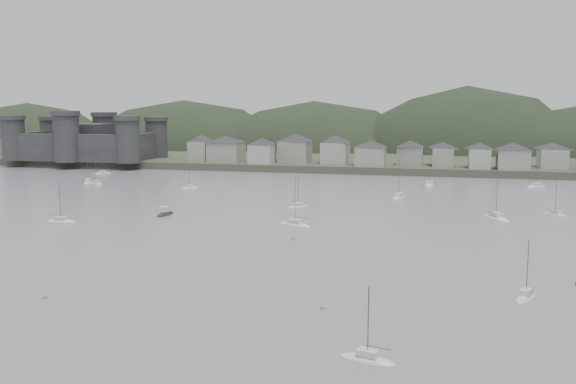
# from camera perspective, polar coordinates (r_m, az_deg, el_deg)

# --- Properties ---
(ground) EXTENTS (900.00, 900.00, 0.00)m
(ground) POSITION_cam_1_polar(r_m,az_deg,el_deg) (90.92, -11.31, -10.25)
(ground) COLOR slate
(ground) RESTS_ON ground
(far_shore_land) EXTENTS (900.00, 250.00, 3.00)m
(far_shore_land) POSITION_cam_1_polar(r_m,az_deg,el_deg) (375.92, 7.88, 3.90)
(far_shore_land) COLOR #383D2D
(far_shore_land) RESTS_ON ground
(forested_ridge) EXTENTS (851.55, 103.94, 102.57)m
(forested_ridge) POSITION_cam_1_polar(r_m,az_deg,el_deg) (351.26, 8.21, 1.51)
(forested_ridge) COLOR black
(forested_ridge) RESTS_ON ground
(castle) EXTENTS (66.00, 43.00, 20.00)m
(castle) POSITION_cam_1_polar(r_m,az_deg,el_deg) (302.39, -17.80, 4.39)
(castle) COLOR #2D2D2F
(castle) RESTS_ON far_shore_land
(waterfront_town) EXTENTS (451.48, 28.46, 12.92)m
(waterfront_town) POSITION_cam_1_polar(r_m,az_deg,el_deg) (262.59, 16.52, 3.44)
(waterfront_town) COLOR gray
(waterfront_town) RESTS_ON far_shore_land
(sailboat_lead) EXTENTS (4.81, 7.20, 9.46)m
(sailboat_lead) POSITION_cam_1_polar(r_m,az_deg,el_deg) (99.42, 20.78, -8.92)
(sailboat_lead) COLOR silver
(sailboat_lead) RESTS_ON ground
(moored_fleet) EXTENTS (247.04, 177.63, 13.66)m
(moored_fleet) POSITION_cam_1_polar(r_m,az_deg,el_deg) (159.91, -5.92, -2.12)
(moored_fleet) COLOR silver
(moored_fleet) RESTS_ON ground
(motor_launch_far) EXTENTS (3.11, 7.38, 3.74)m
(motor_launch_far) POSITION_cam_1_polar(r_m,az_deg,el_deg) (163.71, -11.08, -1.94)
(motor_launch_far) COLOR black
(motor_launch_far) RESTS_ON ground
(mooring_buoys) EXTENTS (162.07, 135.36, 0.70)m
(mooring_buoys) POSITION_cam_1_polar(r_m,az_deg,el_deg) (134.07, -6.57, -4.12)
(mooring_buoys) COLOR #CF7945
(mooring_buoys) RESTS_ON ground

